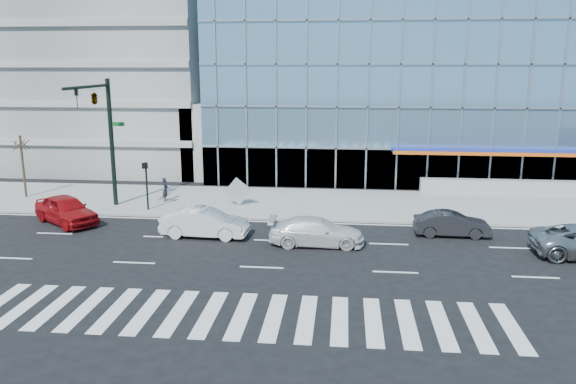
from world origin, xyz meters
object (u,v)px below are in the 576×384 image
traffic_signal (100,113)px  dark_sedan (452,224)px  red_sedan (66,210)px  ped_signal_post (146,178)px  street_tree_near (21,144)px  white_sedan (205,223)px  pedestrian (165,189)px  tilted_panel (238,191)px  white_suv (317,232)px

traffic_signal → dark_sedan: traffic_signal is taller
dark_sedan → red_sedan: (-21.72, 0.18, 0.16)m
traffic_signal → ped_signal_post: bearing=8.5°
street_tree_near → white_sedan: size_ratio=0.91×
street_tree_near → pedestrian: (9.89, -0.19, -2.85)m
street_tree_near → tilted_panel: size_ratio=3.25×
dark_sedan → red_sedan: 21.72m
white_sedan → red_sedan: red_sedan is taller
white_sedan → pedestrian: (-4.41, 7.01, 0.16)m
red_sedan → traffic_signal: bearing=9.9°
street_tree_near → red_sedan: street_tree_near is taller
street_tree_near → dark_sedan: 28.20m
ped_signal_post → dark_sedan: ped_signal_post is taller
red_sedan → ped_signal_post: bearing=-15.6°
white_sedan → tilted_panel: (0.58, 6.34, 0.30)m
ped_signal_post → white_suv: 12.17m
traffic_signal → tilted_panel: 9.61m
dark_sedan → street_tree_near: bearing=79.1°
street_tree_near → traffic_signal: bearing=-22.7°
ped_signal_post → tilted_panel: ped_signal_post is taller
ped_signal_post → white_sedan: ped_signal_post is taller
ped_signal_post → white_sedan: 6.82m
white_sedan → pedestrian: pedestrian is taller
street_tree_near → white_suv: size_ratio=0.87×
traffic_signal → red_sedan: 6.07m
ped_signal_post → white_sedan: bearing=-44.0°
white_sedan → tilted_panel: tilted_panel is taller
traffic_signal → red_sedan: size_ratio=1.66×
street_tree_near → pedestrian: street_tree_near is taller
traffic_signal → white_sedan: bearing=-30.3°
dark_sedan → red_sedan: red_sedan is taller
white_sedan → red_sedan: bearing=81.8°
white_sedan → traffic_signal: bearing=62.6°
red_sedan → pedestrian: size_ratio=3.09×
traffic_signal → ped_signal_post: size_ratio=2.67×
red_sedan → street_tree_near: bearing=82.4°
white_sedan → tilted_panel: bearing=-2.3°
traffic_signal → red_sedan: (-1.28, -2.59, -5.35)m
traffic_signal → white_sedan: traffic_signal is taller
red_sedan → tilted_panel: (9.16, 4.66, 0.25)m
street_tree_near → white_sedan: 16.29m
traffic_signal → dark_sedan: 21.35m
street_tree_near → white_suv: bearing=-21.4°
ped_signal_post → street_tree_near: (-9.50, 2.56, 1.64)m
dark_sedan → tilted_panel: bearing=69.7°
street_tree_near → white_sedan: bearing=-26.7°
ped_signal_post → dark_sedan: bearing=-9.9°
tilted_panel → ped_signal_post: bearing=-166.7°
street_tree_near → white_sedan: street_tree_near is taller
tilted_panel → white_sedan: bearing=-99.5°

